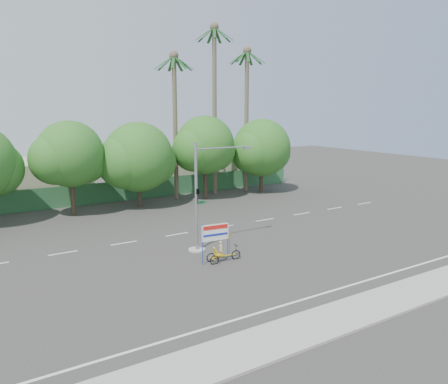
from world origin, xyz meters
TOP-DOWN VIEW (x-y plane):
  - ground at (0.00, 0.00)m, footprint 120.00×120.00m
  - sidewalk_near at (0.00, -7.50)m, footprint 50.00×2.40m
  - fence at (0.00, 21.50)m, footprint 38.00×0.08m
  - building_left at (-10.00, 26.00)m, footprint 12.00×8.00m
  - building_right at (8.00, 26.00)m, footprint 14.00×8.00m
  - tree_left at (-7.05, 18.00)m, footprint 6.66×5.60m
  - tree_center at (-1.05, 18.00)m, footprint 7.62×6.40m
  - tree_right at (5.95, 18.00)m, footprint 6.90×5.80m
  - tree_far_right at (12.95, 18.00)m, footprint 7.38×6.20m
  - palm_tall at (8.00, 19.50)m, footprint 3.73×3.79m
  - palm_mid at (12.00, 19.50)m, footprint 3.73×3.79m
  - palm_short at (3.50, 19.50)m, footprint 3.73×3.79m
  - traffic_signal at (-2.20, 3.98)m, footprint 4.72×1.10m
  - trike_billboard at (-2.37, 1.41)m, footprint 2.53×0.69m

SIDE VIEW (x-z plane):
  - ground at x=0.00m, z-range 0.00..0.00m
  - sidewalk_near at x=0.00m, z-range 0.00..0.12m
  - fence at x=0.00m, z-range 0.00..2.00m
  - trike_billboard at x=-2.37m, z-range -0.24..2.25m
  - building_right at x=8.00m, z-range 0.00..3.60m
  - building_left at x=-10.00m, z-range 0.00..4.00m
  - traffic_signal at x=-2.20m, z-range -0.58..6.42m
  - tree_center at x=-1.05m, z-range 0.54..8.39m
  - tree_far_right at x=12.95m, z-range 0.68..8.61m
  - tree_left at x=-7.05m, z-range 1.02..9.09m
  - tree_right at x=5.95m, z-range 1.06..9.42m
  - palm_short at x=3.50m, z-range 1.64..16.09m
  - palm_mid at x=12.00m, z-range 1.67..17.12m
  - palm_tall at x=8.00m, z-range 1.74..19.19m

